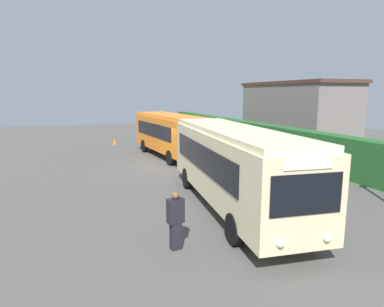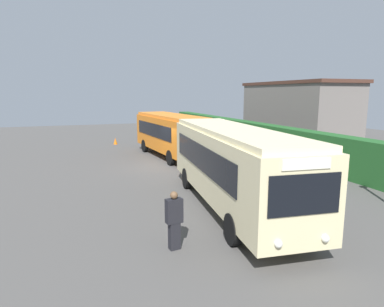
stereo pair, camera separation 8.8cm
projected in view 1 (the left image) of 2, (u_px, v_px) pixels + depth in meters
name	position (u px, v px, depth m)	size (l,w,h in m)	color
ground_plane	(165.00, 166.00, 21.55)	(64.00, 64.00, 0.00)	#514F4C
bus_orange	(170.00, 133.00, 24.36)	(9.27, 3.20, 3.12)	orange
bus_cream	(232.00, 163.00, 13.32)	(10.68, 3.62, 3.29)	beige
person_left	(186.00, 139.00, 26.77)	(0.52, 0.33, 1.87)	black
person_center	(176.00, 219.00, 9.86)	(0.32, 0.52, 1.80)	black
hedge_row	(280.00, 142.00, 24.37)	(44.00, 1.19, 2.25)	#225926
depot_building	(296.00, 111.00, 32.88)	(12.59, 5.34, 5.76)	slate
traffic_cone	(115.00, 141.00, 30.67)	(0.36, 0.36, 0.60)	orange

